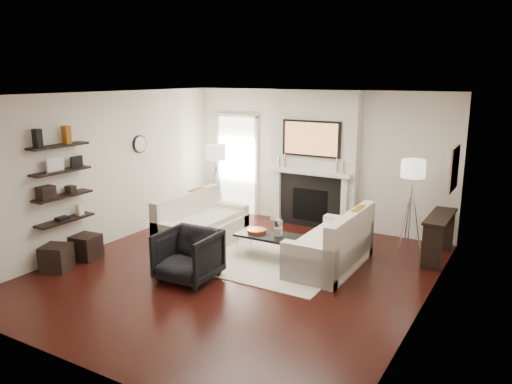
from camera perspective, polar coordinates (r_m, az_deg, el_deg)
The scene contains 71 objects.
room_envelope at distance 7.42m, azimuth -2.33°, elevation 0.59°, with size 6.00×6.00×6.00m.
chimney_breast at distance 9.92m, azimuth 6.65°, elevation 3.71°, with size 1.80×0.25×2.70m, color silver.
fireplace_surround at distance 9.97m, azimuth 6.21°, elevation -1.10°, with size 1.30×0.02×1.04m, color black.
firebox at distance 9.98m, azimuth 6.19°, elevation -1.50°, with size 0.75×0.02×0.65m, color black.
mantel_pilaster_l at distance 10.24m, azimuth 2.47°, elevation -0.48°, with size 0.12×0.08×1.10m, color white.
mantel_pilaster_r at distance 9.67m, azimuth 10.03°, elevation -1.49°, with size 0.12×0.08×1.10m, color white.
mantel_shelf at distance 9.79m, azimuth 6.18°, elevation 2.24°, with size 1.70×0.18×0.07m, color white.
tv_body at distance 9.71m, azimuth 6.33°, elevation 6.09°, with size 1.20×0.06×0.70m, color black.
tv_screen at distance 9.68m, azimuth 6.26°, elevation 6.07°, with size 1.10×0.01×0.62m, color #BF723F.
candlestick_l_tall at distance 10.00m, azimuth 3.35°, elevation 3.60°, with size 0.04×0.04×0.30m, color silver.
candlestick_l_short at distance 10.07m, azimuth 2.68°, elevation 3.49°, with size 0.04×0.04×0.24m, color silver.
candlestick_r_tall at distance 9.56m, azimuth 9.24°, elevation 3.00°, with size 0.04×0.04×0.30m, color silver.
candlestick_r_short at distance 9.52m, azimuth 9.96°, elevation 2.75°, with size 0.04×0.04×0.24m, color silver.
hallway_panel at distance 10.92m, azimuth -2.10°, elevation 3.06°, with size 0.90×0.02×2.10m, color white.
door_trim_l at distance 11.16m, azimuth -4.24°, elevation 3.26°, with size 0.06×0.06×2.16m, color white.
door_trim_r at distance 10.66m, azimuth 0.03°, elevation 2.82°, with size 0.06×0.06×2.16m, color white.
door_trim_top at distance 10.77m, azimuth -2.20°, elevation 8.71°, with size 1.02×0.06×0.06m, color white.
rug at distance 8.30m, azimuth 0.78°, elevation -7.72°, with size 2.60×2.00×0.01m, color beige.
loveseat_left_base at distance 8.96m, azimuth -6.09°, elevation -4.82°, with size 0.85×1.80×0.42m, color beige.
loveseat_left_back at distance 9.06m, azimuth -7.85°, elevation -2.57°, with size 0.18×1.80×0.80m, color beige.
loveseat_left_arm_n at distance 8.33m, azimuth -9.41°, elevation -5.68°, with size 0.85×0.18×0.60m, color beige.
loveseat_left_arm_s at distance 9.56m, azimuth -3.23°, elevation -3.03°, with size 0.85×0.18×0.60m, color beige.
loveseat_left_cushion at distance 8.85m, azimuth -5.87°, elevation -3.27°, with size 0.63×1.44×0.10m, color beige.
pillow_left_orange at distance 9.24m, azimuth -6.75°, elevation -0.92°, with size 0.10×0.42×0.42m, color #975412.
pillow_left_charcoal at distance 8.79m, azimuth -9.09°, elevation -1.80°, with size 0.10×0.40×0.40m, color black.
loveseat_right_base at distance 8.04m, azimuth 8.41°, elevation -7.01°, with size 0.85×1.80×0.42m, color beige.
loveseat_right_back at distance 7.83m, azimuth 10.76°, elevation -5.22°, with size 0.18×1.80×0.80m, color beige.
loveseat_right_arm_n at distance 7.31m, azimuth 6.02°, elevation -8.28°, with size 0.85×0.18×0.60m, color beige.
loveseat_right_arm_s at distance 8.73m, azimuth 10.43°, elevation -4.82°, with size 0.85×0.18×0.60m, color beige.
loveseat_right_cushion at distance 7.98m, azimuth 8.14°, elevation -5.19°, with size 0.63×1.44×0.10m, color beige.
pillow_right_orange at distance 8.04m, azimuth 11.55°, elevation -3.24°, with size 0.10×0.42×0.42m, color #975412.
pillow_right_charcoal at distance 7.50m, azimuth 10.05°, elevation -4.45°, with size 0.10×0.40×0.40m, color black.
coffee_table at distance 8.22m, azimuth 1.60°, elevation -5.02°, with size 1.10×0.55×0.04m, color black.
coffee_leg_nw at distance 8.34m, azimuth -2.17°, elevation -6.26°, with size 0.02×0.02×0.38m, color silver.
coffee_leg_ne at distance 7.88m, azimuth 4.03°, elevation -7.47°, with size 0.02×0.02×0.38m, color silver.
coffee_leg_sw at distance 8.70m, azimuth -0.61°, elevation -5.43°, with size 0.02×0.02×0.38m, color silver.
coffee_leg_se at distance 8.26m, azimuth 5.39°, elevation -6.52°, with size 0.02×0.02×0.38m, color silver.
hurricane_glass at distance 8.10m, azimuth 2.54°, elevation -4.11°, with size 0.15×0.15×0.26m, color white.
hurricane_candle at distance 8.12m, azimuth 2.53°, elevation -4.55°, with size 0.09×0.09×0.14m, color white.
copper_bowl at distance 8.32m, azimuth 0.09°, elevation -4.46°, with size 0.31×0.31×0.05m, color #BF491F.
armchair at distance 7.46m, azimuth -7.76°, elevation -6.96°, with size 0.80×0.75×0.83m, color black.
lamp_left_post at distance 10.33m, azimuth -4.55°, elevation -0.10°, with size 0.02×0.02×1.20m, color silver.
lamp_left_shade at distance 10.17m, azimuth -4.64°, elevation 4.56°, with size 0.40×0.40×0.30m, color white.
lamp_left_leg_a at distance 10.27m, azimuth -4.04°, elevation -0.18°, with size 0.02×0.02×1.25m, color silver.
lamp_left_leg_b at distance 10.44m, azimuth -4.50°, elevation 0.03°, with size 0.02×0.02×1.25m, color silver.
lamp_left_leg_c at distance 10.29m, azimuth -5.10°, elevation -0.17°, with size 0.02×0.02×1.25m, color silver.
lamp_right_post at distance 8.92m, azimuth 17.16°, elevation -2.80°, with size 0.02×0.02×1.20m, color silver.
lamp_right_shade at distance 8.74m, azimuth 17.53°, elevation 2.57°, with size 0.40×0.40×0.30m, color white.
lamp_right_leg_a at distance 8.90m, azimuth 17.84°, elevation -2.88°, with size 0.02×0.02×1.25m, color silver.
lamp_right_leg_b at distance 9.03m, azimuth 16.96°, elevation -2.61°, with size 0.02×0.02×1.25m, color silver.
lamp_right_leg_c at distance 8.85m, azimuth 16.67°, elevation -2.90°, with size 0.02×0.02×1.25m, color silver.
console_top at distance 8.65m, azimuth 20.33°, elevation -2.64°, with size 0.35×1.20×0.04m, color black.
console_leg_n at distance 8.24m, azimuth 19.43°, elevation -6.07°, with size 0.30×0.04×0.71m, color black.
console_leg_s at distance 9.28m, azimuth 20.76°, elevation -4.05°, with size 0.30×0.04×0.71m, color black.
wall_art at distance 8.35m, azimuth 21.72°, elevation 2.48°, with size 0.03×0.70×0.70m, color #9C724E.
shelf_bottom at distance 8.59m, azimuth -20.98°, elevation -3.02°, with size 0.25×1.00×0.04m, color black.
shelf_lower at distance 8.49m, azimuth -21.20°, elevation -0.42°, with size 0.25×1.00×0.04m, color black.
shelf_upper at distance 8.41m, azimuth -21.42°, elevation 2.23°, with size 0.25×1.00×0.04m, color black.
shelf_top at distance 8.35m, azimuth -21.65°, elevation 4.92°, with size 0.25×1.00×0.04m, color black.
decor_magfile_a at distance 8.12m, azimuth -23.71°, elevation 5.65°, with size 0.12×0.10×0.28m, color black.
decor_magfile_b at distance 8.44m, azimuth -20.84°, elevation 6.14°, with size 0.12×0.10×0.28m, color #975412.
decor_frame_a at distance 8.33m, azimuth -22.00°, elevation 2.97°, with size 0.04×0.30×0.22m, color white.
decor_frame_b at distance 8.59m, azimuth -19.83°, elevation 3.30°, with size 0.04×0.22×0.18m, color black.
decor_wine_rack at distance 8.29m, azimuth -22.88°, elevation -0.05°, with size 0.18×0.25×0.20m, color black.
decor_box_small at distance 8.57m, azimuth -20.42°, elevation 0.29°, with size 0.15×0.12×0.12m, color black.
decor_books at distance 8.55m, azimuth -21.26°, elevation -2.82°, with size 0.14×0.20×0.05m, color black.
decor_box_tall at distance 8.74m, azimuth -19.51°, elevation -1.89°, with size 0.10×0.10×0.18m, color white.
clock_rim at distance 9.73m, azimuth -13.17°, elevation 5.36°, with size 0.34×0.34×0.04m, color black.
clock_face at distance 9.71m, azimuth -13.07°, elevation 5.35°, with size 0.29×0.29×0.01m, color white.
ottoman_near at distance 8.77m, azimuth -18.85°, elevation -5.95°, with size 0.40×0.40×0.40m, color black.
ottoman_far at distance 8.42m, azimuth -21.86°, elevation -6.98°, with size 0.40×0.40×0.40m, color black.
Camera 1 is at (3.91, -6.10, 2.96)m, focal length 35.00 mm.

